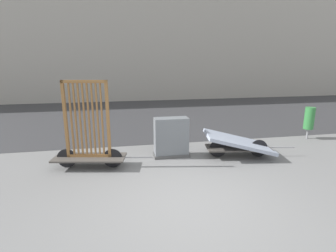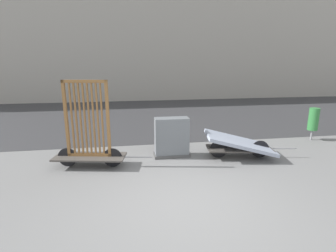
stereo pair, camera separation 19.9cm
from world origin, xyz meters
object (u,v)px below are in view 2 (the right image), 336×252
bike_cart_with_bedframe (89,140)px  trash_bin (314,119)px  utility_cabinet (172,139)px  bike_cart_with_mattress (240,144)px

bike_cart_with_bedframe → trash_bin: bike_cart_with_bedframe is taller
utility_cabinet → bike_cart_with_mattress: bearing=-12.6°
bike_cart_with_bedframe → trash_bin: size_ratio=2.27×
bike_cart_with_bedframe → bike_cart_with_mattress: bike_cart_with_bedframe is taller
bike_cart_with_bedframe → trash_bin: 7.22m
bike_cart_with_mattress → utility_cabinet: size_ratio=2.32×
bike_cart_with_mattress → utility_cabinet: 1.88m
utility_cabinet → trash_bin: 5.03m
bike_cart_with_bedframe → utility_cabinet: 2.21m
bike_cart_with_bedframe → bike_cart_with_mattress: 4.01m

